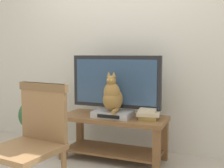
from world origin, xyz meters
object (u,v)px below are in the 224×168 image
at_px(tv_stand, 114,130).
at_px(tv, 116,84).
at_px(media_box, 113,114).
at_px(book_stack, 148,114).
at_px(cat, 113,96).
at_px(potted_plant, 35,123).
at_px(wooden_chair, 33,137).

bearing_deg(tv_stand, tv, 89.98).
xyz_separation_m(tv, media_box, (0.01, -0.12, -0.31)).
bearing_deg(book_stack, tv, 168.25).
distance_m(cat, potted_plant, 1.01).
distance_m(media_box, cat, 0.19).
xyz_separation_m(tv_stand, media_box, (0.01, -0.06, 0.19)).
relative_size(media_box, cat, 0.97).
xyz_separation_m(tv_stand, wooden_chair, (-0.18, -1.17, 0.23)).
distance_m(tv, wooden_chair, 1.28).
relative_size(wooden_chair, potted_plant, 1.46).
bearing_deg(tv_stand, wooden_chair, -98.68).
bearing_deg(potted_plant, book_stack, 6.20).
relative_size(tv, cat, 2.39).
distance_m(tv, cat, 0.18).
distance_m(tv_stand, tv, 0.51).
relative_size(tv_stand, tv, 1.14).
bearing_deg(media_box, cat, -85.16).
bearing_deg(tv_stand, media_box, -77.11).
xyz_separation_m(tv_stand, cat, (0.01, -0.07, 0.39)).
relative_size(tv, wooden_chair, 1.07).
height_order(book_stack, potted_plant, potted_plant).
xyz_separation_m(tv, book_stack, (0.39, -0.08, -0.30)).
relative_size(tv, potted_plant, 1.56).
bearing_deg(wooden_chair, cat, 80.06).
distance_m(tv, book_stack, 0.50).
xyz_separation_m(tv_stand, book_stack, (0.39, -0.02, 0.21)).
height_order(cat, wooden_chair, cat).
bearing_deg(book_stack, tv_stand, 176.89).
xyz_separation_m(cat, wooden_chair, (-0.19, -1.10, -0.16)).
xyz_separation_m(media_box, wooden_chair, (-0.19, -1.12, 0.03)).
distance_m(media_box, wooden_chair, 1.13).
bearing_deg(cat, tv_stand, 101.35).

